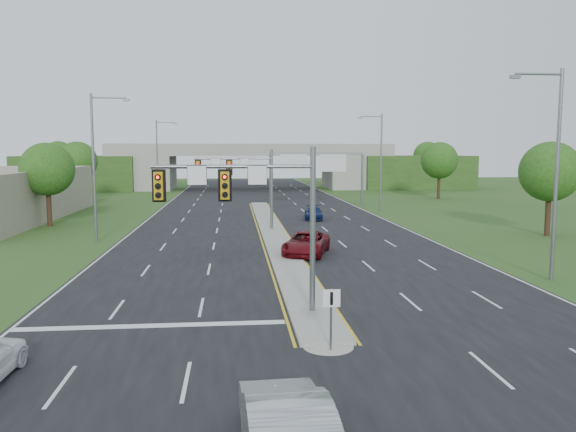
% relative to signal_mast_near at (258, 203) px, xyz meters
% --- Properties ---
extents(ground, '(240.00, 240.00, 0.00)m').
position_rel_signal_mast_near_xyz_m(ground, '(2.26, 0.07, -4.73)').
color(ground, '#284B1A').
rests_on(ground, ground).
extents(road, '(24.00, 160.00, 0.02)m').
position_rel_signal_mast_near_xyz_m(road, '(2.26, 35.07, -4.72)').
color(road, black).
rests_on(road, ground).
extents(median, '(2.00, 54.00, 0.16)m').
position_rel_signal_mast_near_xyz_m(median, '(2.26, 23.07, -4.63)').
color(median, gray).
rests_on(median, road).
extents(median_nose, '(2.00, 2.00, 0.16)m').
position_rel_signal_mast_near_xyz_m(median_nose, '(2.26, -3.93, -4.63)').
color(median_nose, gray).
rests_on(median_nose, road).
extents(lane_markings, '(23.72, 160.00, 0.01)m').
position_rel_signal_mast_near_xyz_m(lane_markings, '(1.66, 28.99, -4.70)').
color(lane_markings, gold).
rests_on(lane_markings, road).
extents(signal_mast_near, '(6.62, 0.60, 7.00)m').
position_rel_signal_mast_near_xyz_m(signal_mast_near, '(0.00, 0.00, 0.00)').
color(signal_mast_near, slate).
rests_on(signal_mast_near, ground).
extents(signal_mast_far, '(6.62, 0.60, 7.00)m').
position_rel_signal_mast_near_xyz_m(signal_mast_far, '(0.00, 25.00, 0.00)').
color(signal_mast_far, slate).
rests_on(signal_mast_far, ground).
extents(keep_right_sign, '(0.60, 0.13, 2.20)m').
position_rel_signal_mast_near_xyz_m(keep_right_sign, '(2.26, -4.45, -3.21)').
color(keep_right_sign, slate).
rests_on(keep_right_sign, ground).
extents(sign_gantry, '(11.58, 0.44, 6.67)m').
position_rel_signal_mast_near_xyz_m(sign_gantry, '(8.95, 44.99, 0.51)').
color(sign_gantry, slate).
rests_on(sign_gantry, ground).
extents(overpass, '(80.00, 14.00, 8.10)m').
position_rel_signal_mast_near_xyz_m(overpass, '(2.26, 80.07, -1.17)').
color(overpass, gray).
rests_on(overpass, ground).
extents(lightpole_l_mid, '(2.85, 0.25, 11.00)m').
position_rel_signal_mast_near_xyz_m(lightpole_l_mid, '(-11.03, 20.07, 1.38)').
color(lightpole_l_mid, slate).
rests_on(lightpole_l_mid, ground).
extents(lightpole_l_far, '(2.85, 0.25, 11.00)m').
position_rel_signal_mast_near_xyz_m(lightpole_l_far, '(-11.03, 55.07, 1.38)').
color(lightpole_l_far, slate).
rests_on(lightpole_l_far, ground).
extents(lightpole_r_near, '(2.85, 0.25, 11.00)m').
position_rel_signal_mast_near_xyz_m(lightpole_r_near, '(15.56, 5.07, 1.38)').
color(lightpole_r_near, slate).
rests_on(lightpole_r_near, ground).
extents(lightpole_r_far, '(2.85, 0.25, 11.00)m').
position_rel_signal_mast_near_xyz_m(lightpole_r_far, '(15.56, 40.07, 1.38)').
color(lightpole_r_far, slate).
rests_on(lightpole_r_far, ground).
extents(tree_l_near, '(4.80, 4.80, 7.60)m').
position_rel_signal_mast_near_xyz_m(tree_l_near, '(-17.74, 30.07, 0.45)').
color(tree_l_near, '#382316').
rests_on(tree_l_near, ground).
extents(tree_l_mid, '(5.20, 5.20, 8.12)m').
position_rel_signal_mast_near_xyz_m(tree_l_mid, '(-21.74, 55.07, 0.78)').
color(tree_l_mid, '#382316').
rests_on(tree_l_mid, ground).
extents(tree_r_near, '(4.80, 4.80, 7.60)m').
position_rel_signal_mast_near_xyz_m(tree_r_near, '(24.26, 20.07, 0.45)').
color(tree_r_near, '#382316').
rests_on(tree_r_near, ground).
extents(tree_r_mid, '(5.20, 5.20, 8.12)m').
position_rel_signal_mast_near_xyz_m(tree_r_mid, '(28.26, 55.07, 0.78)').
color(tree_r_mid, '#382316').
rests_on(tree_r_mid, ground).
extents(tree_back_a, '(6.00, 6.00, 8.85)m').
position_rel_signal_mast_near_xyz_m(tree_back_a, '(-35.74, 94.07, 1.11)').
color(tree_back_a, '#382316').
rests_on(tree_back_a, ground).
extents(tree_back_b, '(5.60, 5.60, 8.32)m').
position_rel_signal_mast_near_xyz_m(tree_back_b, '(-21.74, 94.07, 0.78)').
color(tree_back_b, '#382316').
rests_on(tree_back_b, ground).
extents(tree_back_c, '(5.60, 5.60, 8.32)m').
position_rel_signal_mast_near_xyz_m(tree_back_c, '(26.26, 94.07, 0.78)').
color(tree_back_c, '#382316').
rests_on(tree_back_c, ground).
extents(tree_back_d, '(6.00, 6.00, 8.85)m').
position_rel_signal_mast_near_xyz_m(tree_back_d, '(40.26, 94.07, 1.11)').
color(tree_back_d, '#382316').
rests_on(tree_back_d, ground).
extents(car_silver, '(2.04, 5.25, 1.71)m').
position_rel_signal_mast_near_xyz_m(car_silver, '(0.11, -11.24, -3.85)').
color(car_silver, '#A6A8AD').
rests_on(car_silver, road).
extents(car_far_a, '(4.05, 5.96, 1.51)m').
position_rel_signal_mast_near_xyz_m(car_far_a, '(3.76, 13.57, -3.95)').
color(car_far_a, '#5D090F').
rests_on(car_far_a, road).
extents(car_far_b, '(2.26, 4.50, 1.26)m').
position_rel_signal_mast_near_xyz_m(car_far_b, '(7.00, 32.81, -4.08)').
color(car_far_b, '#0B1842').
rests_on(car_far_b, road).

